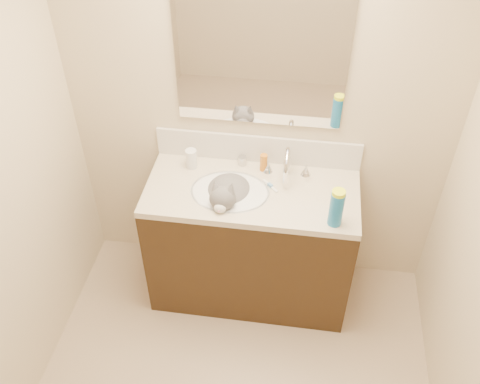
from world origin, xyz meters
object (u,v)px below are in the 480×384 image
(basin, at_px, (230,201))
(cat, at_px, (228,196))
(amber_bottle, at_px, (264,163))
(vanity_cabinet, at_px, (251,245))
(faucet, at_px, (287,166))
(pill_bottle, at_px, (191,159))
(silver_jar, at_px, (242,161))
(spray_can, at_px, (336,209))

(basin, bearing_deg, cat, -162.52)
(basin, height_order, amber_bottle, amber_bottle)
(vanity_cabinet, height_order, faucet, faucet)
(cat, xyz_separation_m, amber_bottle, (0.17, 0.22, 0.09))
(vanity_cabinet, relative_size, faucet, 4.29)
(pill_bottle, xyz_separation_m, silver_jar, (0.29, 0.06, -0.03))
(basin, distance_m, spray_can, 0.63)
(faucet, bearing_deg, silver_jar, 162.77)
(pill_bottle, bearing_deg, basin, -36.02)
(vanity_cabinet, relative_size, cat, 3.03)
(amber_bottle, bearing_deg, basin, -127.19)
(silver_jar, bearing_deg, spray_can, -37.66)
(faucet, xyz_separation_m, amber_bottle, (-0.14, 0.05, -0.03))
(pill_bottle, bearing_deg, spray_can, -23.11)
(vanity_cabinet, height_order, spray_can, spray_can)
(basin, bearing_deg, spray_can, -16.38)
(vanity_cabinet, relative_size, pill_bottle, 10.17)
(cat, xyz_separation_m, silver_jar, (0.05, 0.25, 0.06))
(faucet, distance_m, spray_can, 0.44)
(silver_jar, distance_m, spray_can, 0.69)
(pill_bottle, bearing_deg, amber_bottle, 4.13)
(faucet, bearing_deg, pill_bottle, 178.04)
(vanity_cabinet, distance_m, spray_can, 0.74)
(cat, relative_size, spray_can, 1.98)
(amber_bottle, bearing_deg, vanity_cabinet, -103.33)
(basin, relative_size, pill_bottle, 3.81)
(pill_bottle, height_order, amber_bottle, pill_bottle)
(spray_can, bearing_deg, amber_bottle, 136.98)
(spray_can, bearing_deg, basin, 163.62)
(pill_bottle, bearing_deg, vanity_cabinet, -22.55)
(faucet, xyz_separation_m, spray_can, (0.28, -0.34, 0.01))
(basin, distance_m, cat, 0.04)
(faucet, height_order, pill_bottle, faucet)
(cat, relative_size, silver_jar, 6.97)
(pill_bottle, relative_size, spray_can, 0.59)
(vanity_cabinet, bearing_deg, silver_jar, 111.20)
(basin, xyz_separation_m, amber_bottle, (0.16, 0.22, 0.12))
(vanity_cabinet, distance_m, amber_bottle, 0.54)
(cat, height_order, spray_can, spray_can)
(silver_jar, bearing_deg, vanity_cabinet, -68.80)
(basin, bearing_deg, silver_jar, 82.02)
(silver_jar, bearing_deg, cat, -100.18)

